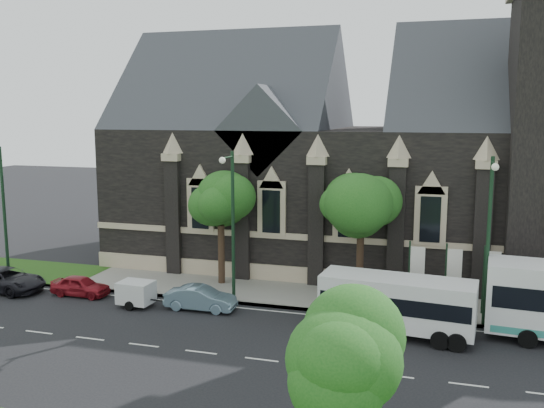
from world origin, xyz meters
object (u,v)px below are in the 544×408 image
at_px(street_lamp_near, 489,232).
at_px(banner_flag_center, 451,272).
at_px(banner_flag_right, 489,275).
at_px(car_far_red, 80,286).
at_px(tree_walk_right, 365,203).
at_px(street_lamp_far, 2,206).
at_px(shuttle_bus, 397,302).
at_px(car_far_black, 7,280).
at_px(tree_park_east, 379,363).
at_px(sedan, 201,298).
at_px(banner_flag_left, 414,269).
at_px(street_lamp_mid, 232,219).
at_px(box_trailer, 136,293).
at_px(tree_walk_left, 225,198).

bearing_deg(street_lamp_near, banner_flag_center, 131.93).
distance_m(banner_flag_right, car_far_red, 24.09).
distance_m(tree_walk_right, street_lamp_far, 23.50).
bearing_deg(shuttle_bus, banner_flag_right, 46.97).
bearing_deg(shuttle_bus, banner_flag_center, 62.80).
height_order(street_lamp_near, banner_flag_right, street_lamp_near).
relative_size(street_lamp_near, car_far_black, 1.73).
xyz_separation_m(tree_park_east, car_far_red, (-19.71, 15.25, -3.99)).
xyz_separation_m(sedan, car_far_red, (-8.14, 0.32, -0.05)).
height_order(tree_park_east, shuttle_bus, tree_park_east).
xyz_separation_m(banner_flag_center, car_far_black, (-26.89, -3.50, -1.66)).
height_order(street_lamp_far, car_far_black, street_lamp_far).
height_order(tree_walk_right, street_lamp_far, street_lamp_far).
bearing_deg(banner_flag_left, banner_flag_center, 0.00).
xyz_separation_m(street_lamp_mid, car_far_red, (-9.54, -1.17, -4.49)).
relative_size(banner_flag_left, car_far_black, 0.77).
xyz_separation_m(tree_walk_right, street_lamp_far, (-23.21, -3.62, -0.71)).
height_order(tree_park_east, banner_flag_center, tree_park_east).
bearing_deg(car_far_black, box_trailer, -84.93).
bearing_deg(car_far_black, tree_park_east, -112.96).
relative_size(tree_walk_right, car_far_black, 1.50).
distance_m(banner_flag_left, banner_flag_right, 4.00).
xyz_separation_m(street_lamp_near, street_lamp_far, (-30.00, 0.00, 0.00)).
distance_m(tree_park_east, car_far_black, 29.14).
relative_size(tree_park_east, shuttle_bus, 0.80).
height_order(street_lamp_far, shuttle_bus, street_lamp_far).
relative_size(tree_walk_right, street_lamp_near, 0.87).
relative_size(tree_park_east, sedan, 1.53).
relative_size(sedan, car_far_black, 0.79).
bearing_deg(banner_flag_right, car_far_red, -172.65).
height_order(tree_walk_right, tree_walk_left, tree_walk_right).
bearing_deg(banner_flag_left, box_trailer, -165.62).
relative_size(tree_walk_left, street_lamp_mid, 0.85).
height_order(car_far_red, car_far_black, car_far_black).
bearing_deg(tree_walk_right, tree_walk_left, -179.94).
relative_size(tree_park_east, street_lamp_near, 0.70).
distance_m(tree_walk_right, tree_walk_left, 9.01).
height_order(banner_flag_right, car_far_black, banner_flag_right).
height_order(banner_flag_left, banner_flag_center, same).
relative_size(banner_flag_right, shuttle_bus, 0.51).
xyz_separation_m(banner_flag_center, shuttle_bus, (-2.63, -4.07, -0.68)).
relative_size(banner_flag_left, box_trailer, 1.41).
xyz_separation_m(tree_walk_right, banner_flag_right, (7.08, -1.71, -3.43)).
bearing_deg(street_lamp_far, box_trailer, -10.81).
bearing_deg(banner_flag_right, banner_flag_left, 180.00).
bearing_deg(street_lamp_far, shuttle_bus, -4.82).
height_order(tree_walk_right, shuttle_bus, tree_walk_right).
xyz_separation_m(street_lamp_near, car_far_red, (-23.54, -1.17, -4.49)).
xyz_separation_m(street_lamp_near, car_far_black, (-28.60, -1.59, -4.39)).
height_order(tree_walk_left, banner_flag_left, tree_walk_left).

